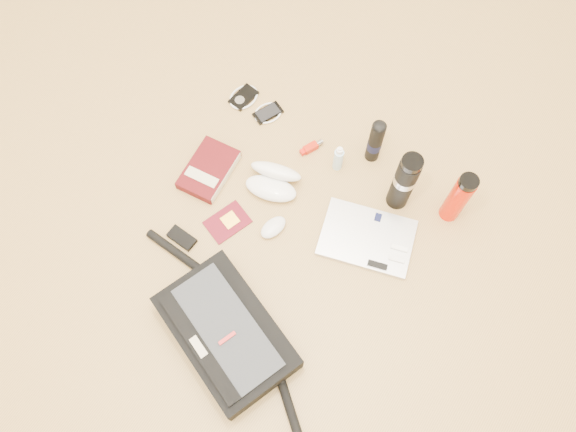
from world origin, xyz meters
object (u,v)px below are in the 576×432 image
(laptop, at_px, (367,238))
(messenger_bag, at_px, (226,332))
(thermos_red, at_px, (458,198))
(book, at_px, (209,170))
(thermos_black, at_px, (404,182))

(laptop, bearing_deg, messenger_bag, -127.71)
(thermos_red, bearing_deg, laptop, -127.65)
(laptop, bearing_deg, book, 171.96)
(laptop, xyz_separation_m, thermos_black, (0.01, 0.18, 0.13))
(laptop, height_order, thermos_red, thermos_red)
(thermos_black, bearing_deg, laptop, -93.43)
(book, xyz_separation_m, thermos_red, (0.78, 0.33, 0.11))
(thermos_black, bearing_deg, messenger_bag, -106.65)
(book, distance_m, thermos_black, 0.68)
(messenger_bag, height_order, laptop, messenger_bag)
(laptop, bearing_deg, thermos_red, 35.57)
(messenger_bag, xyz_separation_m, thermos_red, (0.39, 0.77, 0.07))
(messenger_bag, bearing_deg, laptop, 89.11)
(messenger_bag, distance_m, thermos_black, 0.75)
(thermos_black, relative_size, thermos_red, 1.13)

